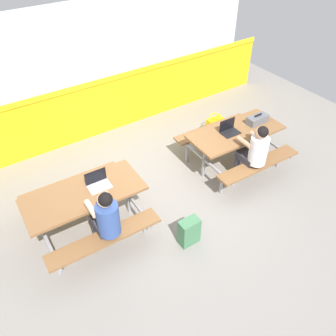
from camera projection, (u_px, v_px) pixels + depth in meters
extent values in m
cube|color=gray|center=(165.00, 190.00, 6.05)|extent=(10.00, 10.00, 0.02)
cube|color=yellow|center=(104.00, 107.00, 7.11)|extent=(8.00, 0.12, 1.10)
cube|color=yellow|center=(102.00, 81.00, 6.68)|extent=(8.00, 0.03, 0.10)
cube|color=silver|center=(95.00, 41.00, 6.25)|extent=(6.72, 0.12, 1.40)
cube|color=brown|center=(84.00, 194.00, 4.92)|extent=(1.71, 0.80, 0.04)
cube|color=brown|center=(105.00, 238.00, 4.70)|extent=(1.61, 0.33, 0.04)
cube|color=brown|center=(71.00, 184.00, 5.52)|extent=(1.61, 0.33, 0.04)
cube|color=gray|center=(43.00, 231.00, 4.89)|extent=(0.04, 0.04, 0.70)
cube|color=gray|center=(42.00, 229.00, 4.86)|extent=(0.09, 1.55, 0.04)
cube|color=gray|center=(57.00, 263.00, 4.65)|extent=(0.04, 0.04, 0.41)
cube|color=gray|center=(35.00, 215.00, 5.31)|extent=(0.04, 0.04, 0.41)
cube|color=gray|center=(128.00, 196.00, 5.43)|extent=(0.04, 0.04, 0.70)
cube|color=gray|center=(128.00, 194.00, 5.41)|extent=(0.09, 1.55, 0.04)
cube|color=gray|center=(144.00, 223.00, 5.19)|extent=(0.04, 0.04, 0.41)
cube|color=gray|center=(114.00, 184.00, 5.85)|extent=(0.04, 0.04, 0.41)
cube|color=brown|center=(236.00, 132.00, 6.12)|extent=(1.71, 0.80, 0.04)
cube|color=brown|center=(259.00, 164.00, 5.89)|extent=(1.61, 0.33, 0.04)
cube|color=brown|center=(212.00, 129.00, 6.72)|extent=(1.61, 0.33, 0.04)
cube|color=gray|center=(204.00, 161.00, 6.09)|extent=(0.04, 0.04, 0.70)
cube|color=gray|center=(204.00, 159.00, 6.06)|extent=(0.09, 1.55, 0.04)
cube|color=gray|center=(222.00, 184.00, 5.85)|extent=(0.04, 0.04, 0.41)
cube|color=gray|center=(187.00, 153.00, 6.51)|extent=(0.04, 0.04, 0.41)
cube|color=gray|center=(260.00, 138.00, 6.63)|extent=(0.04, 0.04, 0.70)
cube|color=gray|center=(261.00, 136.00, 6.60)|extent=(0.09, 1.55, 0.04)
cube|color=gray|center=(279.00, 158.00, 6.39)|extent=(0.04, 0.04, 0.41)
cube|color=gray|center=(241.00, 131.00, 7.05)|extent=(0.04, 0.04, 0.41)
cylinder|color=#2D2D38|center=(97.00, 232.00, 5.04)|extent=(0.11, 0.11, 0.45)
cylinder|color=#2D2D38|center=(108.00, 227.00, 5.11)|extent=(0.11, 0.11, 0.45)
cube|color=#2D2D38|center=(105.00, 223.00, 4.79)|extent=(0.31, 0.39, 0.12)
cylinder|color=#334C8C|center=(108.00, 219.00, 4.53)|extent=(0.30, 0.30, 0.48)
cylinder|color=beige|center=(91.00, 209.00, 4.54)|extent=(0.09, 0.30, 0.08)
cylinder|color=beige|center=(111.00, 200.00, 4.65)|extent=(0.09, 0.30, 0.08)
sphere|color=beige|center=(105.00, 200.00, 4.33)|extent=(0.20, 0.20, 0.20)
sphere|color=black|center=(105.00, 199.00, 4.29)|extent=(0.18, 0.18, 0.18)
cylinder|color=#2D2D38|center=(237.00, 167.00, 6.17)|extent=(0.11, 0.11, 0.45)
cylinder|color=#2D2D38|center=(245.00, 163.00, 6.24)|extent=(0.11, 0.11, 0.45)
cube|color=#2D2D38|center=(249.00, 157.00, 5.92)|extent=(0.31, 0.39, 0.12)
cylinder|color=silver|center=(258.00, 150.00, 5.66)|extent=(0.30, 0.30, 0.48)
cylinder|color=#A57A5B|center=(244.00, 142.00, 5.67)|extent=(0.09, 0.30, 0.08)
cylinder|color=#A57A5B|center=(257.00, 137.00, 5.78)|extent=(0.09, 0.30, 0.08)
sphere|color=#A57A5B|center=(261.00, 133.00, 5.46)|extent=(0.20, 0.20, 0.20)
sphere|color=black|center=(263.00, 132.00, 5.42)|extent=(0.18, 0.18, 0.18)
cube|color=silver|center=(100.00, 187.00, 5.01)|extent=(0.33, 0.23, 0.01)
cube|color=black|center=(96.00, 176.00, 5.00)|extent=(0.32, 0.02, 0.21)
cube|color=black|center=(230.00, 133.00, 6.05)|extent=(0.33, 0.23, 0.01)
cube|color=black|center=(227.00, 125.00, 6.05)|extent=(0.32, 0.02, 0.21)
cube|color=#595B60|center=(257.00, 120.00, 6.26)|extent=(0.40, 0.18, 0.14)
cube|color=black|center=(258.00, 115.00, 6.20)|extent=(0.16, 0.02, 0.02)
cube|color=#3F724C|center=(189.00, 232.00, 5.05)|extent=(0.30, 0.18, 0.44)
cube|color=#3F724C|center=(184.00, 230.00, 5.16)|extent=(0.21, 0.04, 0.19)
cube|color=yellow|center=(214.00, 126.00, 7.26)|extent=(0.34, 0.14, 0.36)
torus|color=yellow|center=(215.00, 116.00, 7.10)|extent=(0.21, 0.21, 0.02)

